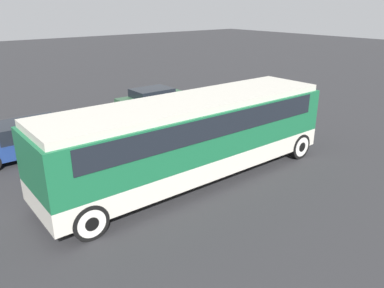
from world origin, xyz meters
TOP-DOWN VIEW (x-y plane):
  - ground_plane at (0.00, 0.00)m, footprint 120.00×120.00m
  - tour_bus at (0.10, 0.00)m, footprint 10.64×2.70m
  - parked_car_near at (3.95, 8.48)m, footprint 4.23×1.87m
  - parked_car_mid at (-3.64, 5.80)m, footprint 4.73×1.92m

SIDE VIEW (x-z plane):
  - ground_plane at x=0.00m, z-range 0.00..0.00m
  - parked_car_near at x=3.95m, z-range 0.01..1.28m
  - parked_car_mid at x=-3.64m, z-range 0.00..1.44m
  - tour_bus at x=0.10m, z-range 0.30..3.17m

